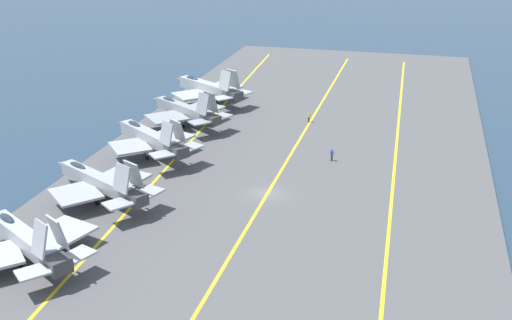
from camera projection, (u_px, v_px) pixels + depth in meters
The scene contains 12 objects.
ground_plane at pixel (267, 197), 77.67m from camera, with size 2000.00×2000.00×0.00m, color #23384C.
carrier_deck at pixel (267, 195), 77.60m from camera, with size 170.64×53.51×0.40m, color #4C4C4F.
deck_stripe_foul_line at pixel (391, 207), 74.02m from camera, with size 153.57×0.36×0.01m, color yellow.
deck_stripe_centerline at pixel (267, 194), 77.52m from camera, with size 153.57×0.36×0.01m, color yellow.
deck_stripe_edge_line at pixel (154, 181), 81.02m from camera, with size 153.57×0.36×0.01m, color yellow.
parked_jet_nearest at pixel (26, 240), 62.07m from camera, with size 13.49×15.35×6.34m.
parked_jet_second at pixel (99, 182), 74.94m from camera, with size 12.73×16.83×6.22m.
parked_jet_third at pixel (150, 138), 88.27m from camera, with size 13.29×16.11×6.51m.
parked_jet_fourth at pixel (185, 110), 100.85m from camera, with size 13.53×16.12×6.52m.
parked_jet_fifth at pixel (207, 88), 112.69m from camera, with size 13.73×16.66×6.85m.
crew_blue_vest at pixel (332, 154), 87.22m from camera, with size 0.30×0.41×1.73m.
crew_yellow_vest at pixel (309, 116), 103.02m from camera, with size 0.42×0.32×1.74m.
Camera 1 is at (-68.62, -16.72, 32.65)m, focal length 45.00 mm.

